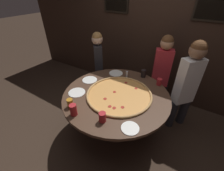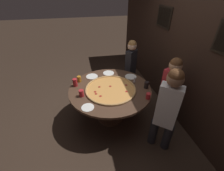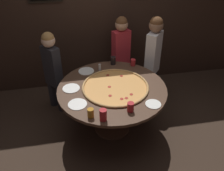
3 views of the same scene
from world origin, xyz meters
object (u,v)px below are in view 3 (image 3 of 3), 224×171
white_plate_right_side (86,71)px  condiment_shaker (100,67)px  drink_cup_far_right (103,115)px  drink_cup_near_right (133,62)px  white_plate_beside_cup (71,88)px  diner_side_right (52,68)px  drink_cup_far_left (91,113)px  white_plate_near_front (78,104)px  white_plate_left_side (153,104)px  diner_far_right (153,55)px  giant_pizza (115,87)px  dining_table (112,96)px  drink_cup_by_shaker (113,61)px  diner_side_left (121,51)px  drink_cup_near_left (131,107)px

white_plate_right_side → condiment_shaker: 0.21m
drink_cup_far_right → drink_cup_near_right: drink_cup_far_right is taller
white_plate_beside_cup → diner_side_right: diner_side_right is taller
drink_cup_far_left → white_plate_near_front: size_ratio=0.48×
diner_side_right → white_plate_near_front: bearing=158.9°
drink_cup_near_right → white_plate_beside_cup: 1.08m
white_plate_left_side → diner_far_right: size_ratio=0.13×
giant_pizza → dining_table: bearing=174.9°
diner_side_right → diner_far_right: bearing=-129.3°
white_plate_near_front → white_plate_beside_cup: size_ratio=1.01×
drink_cup_by_shaker → condiment_shaker: bearing=-148.3°
drink_cup_far_right → diner_far_right: 1.62m
dining_table → white_plate_right_side: 0.60m
drink_cup_far_left → white_plate_beside_cup: drink_cup_far_left is taller
drink_cup_near_right → diner_side_right: size_ratio=0.08×
drink_cup_far_right → white_plate_left_side: 0.67m
diner_side_left → white_plate_near_front: bearing=38.1°
dining_table → white_plate_left_side: (0.43, -0.44, 0.15)m
drink_cup_far_right → condiment_shaker: (0.12, 1.10, -0.02)m
white_plate_near_front → white_plate_right_side: same height
drink_cup_near_left → white_plate_left_side: bearing=12.9°
drink_cup_by_shaker → white_plate_right_side: bearing=-161.5°
dining_table → drink_cup_near_right: drink_cup_near_right is taller
drink_cup_far_left → diner_side_right: diner_side_right is taller
white_plate_near_front → white_plate_left_side: 0.93m
drink_cup_far_right → diner_far_right: bearing=51.8°
drink_cup_far_left → drink_cup_near_left: drink_cup_near_left is taller
white_plate_beside_cup → white_plate_left_side: 1.11m
drink_cup_near_left → condiment_shaker: bearing=102.5°
drink_cup_by_shaker → white_plate_near_front: 1.10m
drink_cup_near_left → white_plate_right_side: (-0.43, 1.00, -0.06)m
drink_cup_by_shaker → white_plate_right_side: drink_cup_by_shaker is taller
drink_cup_by_shaker → condiment_shaker: size_ratio=1.26×
diner_far_right → drink_cup_far_right: bearing=2.1°
drink_cup_far_right → white_plate_beside_cup: size_ratio=0.62×
giant_pizza → drink_cup_by_shaker: size_ratio=7.37×
dining_table → drink_cup_near_right: bearing=51.7°
white_plate_right_side → white_plate_left_side: 1.19m
dining_table → drink_cup_far_right: 0.68m
diner_side_left → white_plate_beside_cup: bearing=26.8°
drink_cup_near_left → drink_cup_far_right: (-0.34, -0.09, 0.01)m
drink_cup_near_left → white_plate_beside_cup: 0.90m
drink_cup_far_left → condiment_shaker: (0.25, 1.03, -0.01)m
white_plate_right_side → condiment_shaker: bearing=1.0°
diner_side_right → diner_side_left: 1.17m
drink_cup_near_left → drink_cup_near_right: 1.10m
condiment_shaker → giant_pizza: bearing=-74.2°
drink_cup_near_right → diner_side_right: (-1.22, 0.12, -0.04)m
drink_cup_far_left → diner_side_right: 1.27m
dining_table → white_plate_beside_cup: (-0.54, 0.08, 0.15)m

